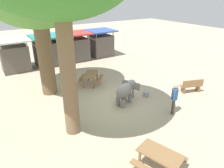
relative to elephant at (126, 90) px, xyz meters
name	(u,v)px	position (x,y,z in m)	size (l,w,h in m)	color
ground_plane	(119,102)	(-0.26, 0.25, -0.77)	(60.00, 60.00, 0.00)	#BAA88C
elephant	(126,90)	(0.00, 0.00, 0.00)	(1.73, 1.37, 1.21)	slate
person_handler	(174,97)	(1.40, -2.22, 0.17)	(0.43, 0.34, 1.62)	#3F3833
wooden_bench	(192,86)	(4.23, -1.17, -0.30)	(1.45, 0.84, 0.88)	olive
picnic_table_near	(160,157)	(-1.90, -4.57, -0.19)	(1.86, 1.87, 0.78)	olive
picnic_table_far	(91,76)	(-0.47, 3.34, -0.19)	(2.09, 2.10, 0.78)	olive
market_stall_white	(15,57)	(-4.25, 8.99, 0.37)	(2.50, 2.50, 2.52)	#59514C
market_stall_teal	(48,52)	(-1.65, 8.99, 0.37)	(2.50, 2.50, 2.52)	#59514C
market_stall_red	(76,48)	(0.95, 8.99, 0.37)	(2.50, 2.50, 2.52)	#59514C
market_stall_blue	(101,44)	(3.55, 8.99, 0.37)	(2.50, 2.50, 2.52)	#59514C
feed_bucket	(146,94)	(1.51, -0.04, -0.61)	(0.36, 0.36, 0.32)	gray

